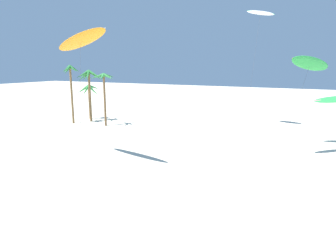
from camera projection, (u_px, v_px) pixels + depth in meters
palm_tree_0 at (71, 76)px, 52.52m from camera, size 3.45×3.56×10.47m
palm_tree_1 at (89, 80)px, 54.58m from camera, size 5.01×5.23×9.60m
palm_tree_2 at (104, 82)px, 50.44m from camera, size 4.38×4.52×9.11m
palm_tree_3 at (89, 91)px, 57.58m from camera, size 4.60×5.06×6.79m
flying_kite_2 at (260, 13)px, 47.60m from camera, size 4.90×8.45×19.65m
flying_kite_5 at (80, 40)px, 29.79m from camera, size 8.88×4.00×14.21m
flying_kite_7 at (310, 63)px, 32.32m from camera, size 4.58×5.22×11.83m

